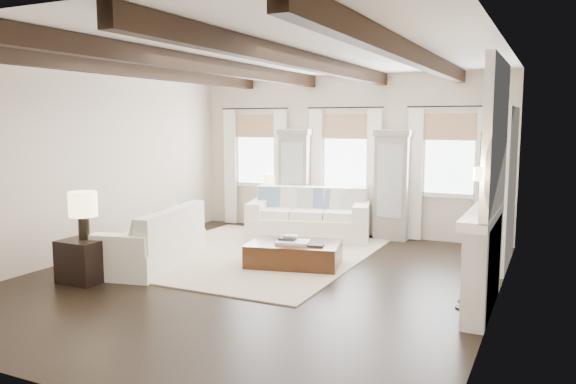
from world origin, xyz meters
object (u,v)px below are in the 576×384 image
at_px(side_table_front, 85,260).
at_px(sofa_left, 156,242).
at_px(sofa_back, 309,218).
at_px(side_table_back, 272,214).
at_px(ottoman, 294,254).

bearing_deg(side_table_front, sofa_left, 73.30).
relative_size(sofa_back, side_table_front, 4.09).
relative_size(sofa_left, side_table_back, 4.13).
relative_size(sofa_left, ottoman, 1.60).
height_order(sofa_left, side_table_back, sofa_left).
xyz_separation_m(sofa_left, ottoman, (2.01, 0.91, -0.19)).
bearing_deg(ottoman, side_table_back, 110.54).
bearing_deg(sofa_back, sofa_left, -115.23).
xyz_separation_m(sofa_left, side_table_front, (-0.34, -1.14, -0.07)).
height_order(side_table_front, side_table_back, side_table_front).
xyz_separation_m(ottoman, side_table_back, (-1.86, 2.83, 0.09)).
xyz_separation_m(sofa_back, side_table_front, (-1.73, -4.08, -0.10)).
xyz_separation_m(side_table_front, side_table_back, (0.48, 4.88, -0.03)).
height_order(ottoman, side_table_front, side_table_front).
relative_size(ottoman, side_table_back, 2.58).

